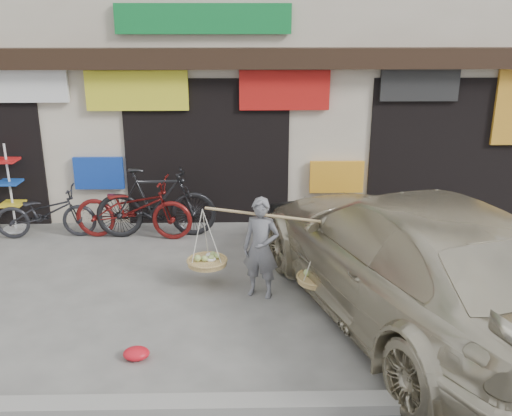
{
  "coord_description": "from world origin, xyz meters",
  "views": [
    {
      "loc": [
        0.67,
        -6.77,
        3.78
      ],
      "look_at": [
        0.84,
        0.9,
        1.16
      ],
      "focal_mm": 40.0,
      "sensor_mm": 36.0,
      "label": 1
    }
  ],
  "objects_px": {
    "bike_1": "(156,203)",
    "display_rack": "(11,196)",
    "bike_2": "(133,208)",
    "street_vendor": "(261,252)",
    "bike_0": "(46,213)",
    "suv": "(409,257)"
  },
  "relations": [
    {
      "from": "bike_1",
      "to": "display_rack",
      "type": "relative_size",
      "value": 1.3
    },
    {
      "from": "display_rack",
      "to": "bike_2",
      "type": "bearing_deg",
      "value": -10.84
    },
    {
      "from": "bike_2",
      "to": "display_rack",
      "type": "height_order",
      "value": "display_rack"
    },
    {
      "from": "street_vendor",
      "to": "display_rack",
      "type": "height_order",
      "value": "display_rack"
    },
    {
      "from": "bike_1",
      "to": "display_rack",
      "type": "distance_m",
      "value": 2.7
    },
    {
      "from": "bike_1",
      "to": "bike_0",
      "type": "bearing_deg",
      "value": 86.32
    },
    {
      "from": "suv",
      "to": "display_rack",
      "type": "height_order",
      "value": "suv"
    },
    {
      "from": "street_vendor",
      "to": "bike_0",
      "type": "distance_m",
      "value": 4.39
    },
    {
      "from": "bike_1",
      "to": "display_rack",
      "type": "height_order",
      "value": "display_rack"
    },
    {
      "from": "bike_1",
      "to": "suv",
      "type": "bearing_deg",
      "value": -132.04
    },
    {
      "from": "bike_0",
      "to": "suv",
      "type": "relative_size",
      "value": 0.28
    },
    {
      "from": "bike_1",
      "to": "suv",
      "type": "xyz_separation_m",
      "value": [
        3.64,
        -2.94,
        0.22
      ]
    },
    {
      "from": "bike_2",
      "to": "display_rack",
      "type": "xyz_separation_m",
      "value": [
        -2.27,
        0.43,
        0.1
      ]
    },
    {
      "from": "street_vendor",
      "to": "bike_0",
      "type": "xyz_separation_m",
      "value": [
        -3.73,
        2.31,
        -0.2
      ]
    },
    {
      "from": "street_vendor",
      "to": "bike_2",
      "type": "bearing_deg",
      "value": 155.05
    },
    {
      "from": "bike_1",
      "to": "bike_2",
      "type": "height_order",
      "value": "bike_1"
    },
    {
      "from": "display_rack",
      "to": "suv",
      "type": "bearing_deg",
      "value": -27.84
    },
    {
      "from": "street_vendor",
      "to": "bike_0",
      "type": "relative_size",
      "value": 1.2
    },
    {
      "from": "street_vendor",
      "to": "bike_1",
      "type": "xyz_separation_m",
      "value": [
        -1.77,
        2.29,
        -0.02
      ]
    },
    {
      "from": "street_vendor",
      "to": "bike_1",
      "type": "distance_m",
      "value": 2.89
    },
    {
      "from": "suv",
      "to": "display_rack",
      "type": "distance_m",
      "value": 7.14
    },
    {
      "from": "street_vendor",
      "to": "bike_2",
      "type": "height_order",
      "value": "street_vendor"
    }
  ]
}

